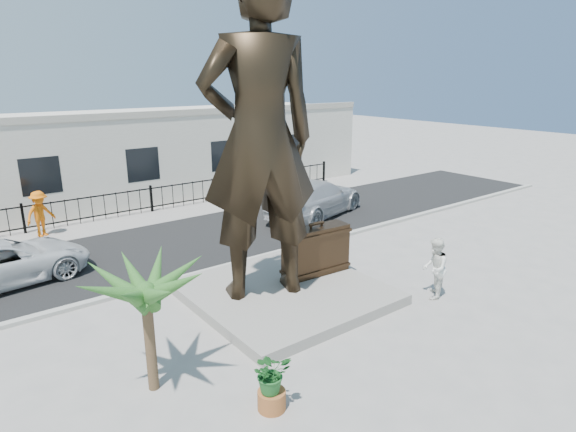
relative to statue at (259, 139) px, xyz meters
The scene contains 16 objects.
ground 5.14m from the statue, 55.60° to the right, with size 100.00×100.00×0.00m, color #9E9991.
street 7.93m from the statue, 79.39° to the left, with size 40.00×7.00×0.01m, color black.
curb 5.54m from the statue, 67.06° to the left, with size 40.00×0.25×0.12m, color #A5A399.
far_sidewalk 11.36m from the statue, 83.47° to the left, with size 40.00×2.50×0.02m, color #9E9991.
plinth 4.61m from the statue, 17.93° to the right, with size 5.20×5.20×0.30m, color gray.
fence 11.87m from the statue, 83.94° to the left, with size 22.00×0.10×1.20m, color black.
building 15.53m from the statue, 85.60° to the left, with size 28.00×7.00×4.40m, color silver.
statue is the anchor object (origin of this frame).
suitcase 4.21m from the statue, ahead, with size 2.16×0.69×1.52m, color #2E2013.
tourist 6.31m from the statue, 34.61° to the right, with size 0.89×0.69×1.83m, color white.
car_white 9.13m from the statue, 134.33° to the left, with size 2.34×5.08×1.41m, color silver.
car_silver 9.89m from the statue, 39.86° to the left, with size 2.39×5.87×1.70m, color #AAACAE.
worker 11.55m from the statue, 110.41° to the left, with size 1.22×0.70×1.88m, color orange.
palm_tree 6.57m from the statue, 153.95° to the right, with size 1.80×1.80×3.20m, color #2B5B21, non-canonical shape.
planter 6.56m from the statue, 122.01° to the right, with size 0.56×0.56×0.40m, color #995528.
shrub 6.15m from the statue, 122.01° to the right, with size 0.75×0.65×0.84m, color #1D5B23.
Camera 1 is at (-8.33, -8.91, 6.32)m, focal length 30.00 mm.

